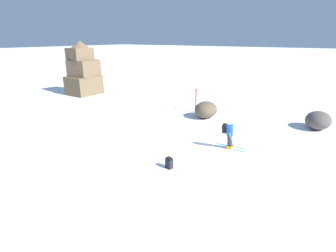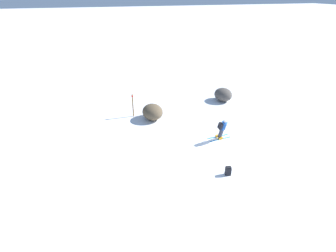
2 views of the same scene
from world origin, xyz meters
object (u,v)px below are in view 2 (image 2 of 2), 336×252
at_px(spare_backpack, 228,171).
at_px(exposed_boulder_0, 153,112).
at_px(skier, 222,128).
at_px(exposed_boulder_1, 223,95).
at_px(trail_marker, 133,104).

bearing_deg(spare_backpack, exposed_boulder_0, -61.92).
relative_size(skier, exposed_boulder_1, 0.96).
bearing_deg(exposed_boulder_0, spare_backpack, -164.62).
xyz_separation_m(skier, trail_marker, (5.31, 4.79, 0.10)).
bearing_deg(exposed_boulder_0, exposed_boulder_1, -75.73).
xyz_separation_m(spare_backpack, exposed_boulder_0, (7.76, 2.13, 0.34)).
xyz_separation_m(exposed_boulder_1, trail_marker, (-0.84, 8.15, 0.44)).
bearing_deg(exposed_boulder_0, skier, -141.70).
distance_m(exposed_boulder_0, trail_marker, 1.64).
distance_m(skier, exposed_boulder_1, 7.02).
relative_size(skier, exposed_boulder_0, 0.93).
xyz_separation_m(exposed_boulder_0, exposed_boulder_1, (1.74, -6.84, -0.02)).
distance_m(skier, spare_backpack, 3.67).
height_order(spare_backpack, trail_marker, trail_marker).
distance_m(skier, exposed_boulder_0, 5.63).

